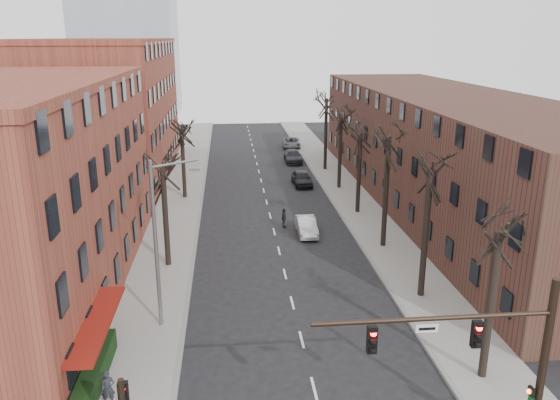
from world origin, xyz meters
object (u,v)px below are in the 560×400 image
object	(u,v)px
parked_car_near	(302,178)
parked_car_mid	(293,156)
silver_sedan	(306,226)
pedestrian_a	(108,388)

from	to	relation	value
parked_car_near	parked_car_mid	size ratio (longest dim) A/B	0.88
silver_sedan	parked_car_near	size ratio (longest dim) A/B	0.91
silver_sedan	pedestrian_a	size ratio (longest dim) A/B	2.60
pedestrian_a	silver_sedan	bearing A→B (deg)	51.29
parked_car_mid	pedestrian_a	world-z (taller)	pedestrian_a
silver_sedan	parked_car_near	distance (m)	14.50
silver_sedan	parked_car_near	xyz separation A→B (m)	(1.60, 14.41, 0.09)
parked_car_near	silver_sedan	bearing A→B (deg)	-98.67
parked_car_near	parked_car_mid	distance (m)	10.83
silver_sedan	parked_car_mid	bearing A→B (deg)	86.10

